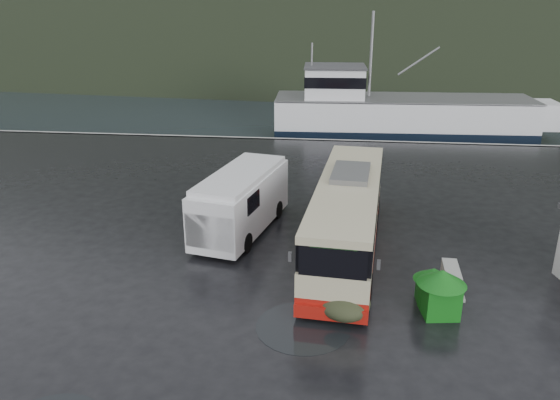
# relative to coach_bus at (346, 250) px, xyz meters

# --- Properties ---
(ground) EXTENTS (160.00, 160.00, 0.00)m
(ground) POSITION_rel_coach_bus_xyz_m (-2.06, -1.97, 0.00)
(ground) COLOR black
(ground) RESTS_ON ground
(harbor_water) EXTENTS (300.00, 180.00, 0.02)m
(harbor_water) POSITION_rel_coach_bus_xyz_m (-2.06, 108.03, 0.00)
(harbor_water) COLOR black
(harbor_water) RESTS_ON ground
(quay_edge) EXTENTS (160.00, 0.60, 1.50)m
(quay_edge) POSITION_rel_coach_bus_xyz_m (-2.06, 18.03, 0.00)
(quay_edge) COLOR #999993
(quay_edge) RESTS_ON ground
(headland) EXTENTS (780.00, 540.00, 570.00)m
(headland) POSITION_rel_coach_bus_xyz_m (7.94, 248.03, 0.00)
(headland) COLOR black
(headland) RESTS_ON ground
(coach_bus) EXTENTS (3.79, 11.29, 3.13)m
(coach_bus) POSITION_rel_coach_bus_xyz_m (0.00, 0.00, 0.00)
(coach_bus) COLOR #BEB48F
(coach_bus) RESTS_ON ground
(white_van) EXTENTS (3.58, 6.82, 2.72)m
(white_van) POSITION_rel_coach_bus_xyz_m (-4.52, 1.47, 0.00)
(white_van) COLOR white
(white_van) RESTS_ON ground
(waste_bin_left) EXTENTS (1.28, 1.28, 1.58)m
(waste_bin_left) POSITION_rel_coach_bus_xyz_m (2.97, -4.42, 0.00)
(waste_bin_left) COLOR #116315
(waste_bin_left) RESTS_ON ground
(waste_bin_right) EXTENTS (1.01, 1.01, 1.32)m
(waste_bin_right) POSITION_rel_coach_bus_xyz_m (2.82, -3.82, 0.00)
(waste_bin_right) COLOR #116315
(waste_bin_right) RESTS_ON ground
(dome_tent) EXTENTS (2.59, 3.04, 1.01)m
(dome_tent) POSITION_rel_coach_bus_xyz_m (-0.20, -4.61, 0.00)
(dome_tent) COLOR #2F341F
(dome_tent) RESTS_ON ground
(jersey_barrier_a) EXTENTS (0.92, 1.71, 0.84)m
(jersey_barrier_a) POSITION_rel_coach_bus_xyz_m (3.61, -2.79, 0.00)
(jersey_barrier_a) COLOR #999993
(jersey_barrier_a) RESTS_ON ground
(fishing_trawler) EXTENTS (24.97, 6.36, 9.91)m
(fishing_trawler) POSITION_rel_coach_bus_xyz_m (4.70, 25.68, 0.00)
(fishing_trawler) COLOR white
(fishing_trawler) RESTS_ON ground
(puddles) EXTENTS (8.52, 7.87, 0.01)m
(puddles) POSITION_rel_coach_bus_xyz_m (-3.90, -7.96, 0.01)
(puddles) COLOR black
(puddles) RESTS_ON ground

